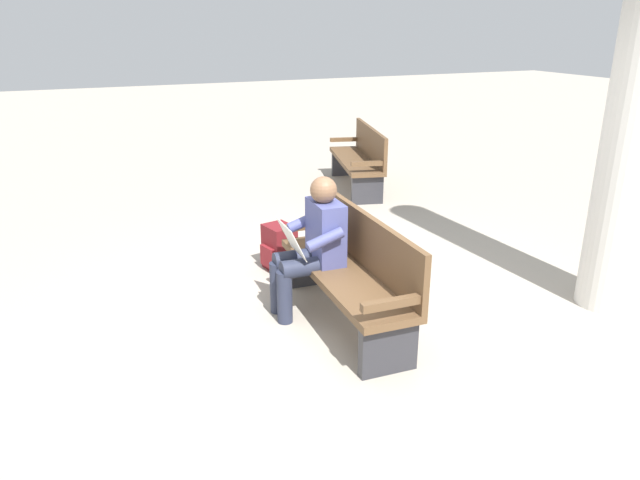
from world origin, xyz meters
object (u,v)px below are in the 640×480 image
object	(u,v)px
person_seated	(313,243)
bench_far	(360,158)
backpack	(279,248)
bench_near	(352,270)

from	to	relation	value
person_seated	bench_far	bearing A→B (deg)	-30.30
backpack	bench_far	world-z (taller)	bench_far
backpack	bench_far	bearing A→B (deg)	-41.42
backpack	bench_far	size ratio (longest dim) A/B	0.24
person_seated	backpack	size ratio (longest dim) A/B	2.59
bench_near	person_seated	bearing A→B (deg)	40.27
bench_near	bench_far	size ratio (longest dim) A/B	0.98
bench_far	bench_near	bearing A→B (deg)	167.00
bench_near	backpack	bearing A→B (deg)	10.17
person_seated	bench_far	distance (m)	4.03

